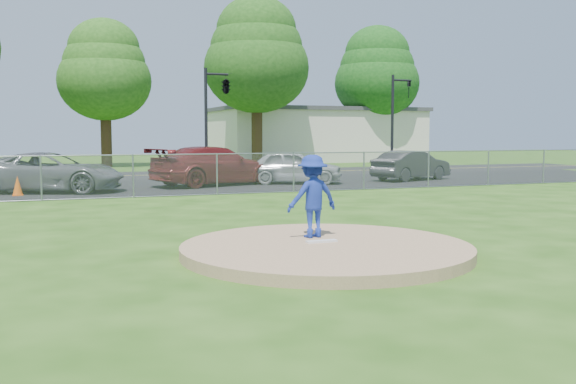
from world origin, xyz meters
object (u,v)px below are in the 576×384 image
object	(u,v)px
tree_far_right	(377,72)
pitcher	(312,196)
tree_right	(257,55)
traffic_cone	(18,186)
parked_car_gray	(50,172)
parked_car_pearl	(293,167)
tree_center	(105,70)
traffic_signal_right	(396,114)
parked_car_darkred	(215,166)
parked_car_charcoal	(411,165)
commercial_building	(315,134)
traffic_signal_center	(224,88)

from	to	relation	value
tree_far_right	pitcher	size ratio (longest dim) A/B	6.59
tree_right	traffic_cone	distance (m)	24.26
traffic_cone	parked_car_gray	bearing A→B (deg)	42.52
parked_car_gray	parked_car_pearl	bearing A→B (deg)	-66.58
tree_center	traffic_cone	world-z (taller)	tree_center
traffic_signal_right	parked_car_darkred	size ratio (longest dim) A/B	0.97
tree_right	parked_car_charcoal	xyz separation A→B (m)	(2.54, -16.15, -6.94)
commercial_building	traffic_signal_right	world-z (taller)	traffic_signal_right
tree_center	parked_car_gray	distance (m)	19.93
tree_right	parked_car_pearl	xyz separation A→B (m)	(-3.52, -16.09, -6.89)
tree_far_right	parked_car_gray	size ratio (longest dim) A/B	1.96
parked_car_darkred	parked_car_charcoal	size ratio (longest dim) A/B	1.35
tree_center	parked_car_pearl	world-z (taller)	tree_center
traffic_signal_center	parked_car_pearl	bearing A→B (deg)	-76.05
tree_center	parked_car_pearl	distance (m)	20.05
commercial_building	pitcher	world-z (taller)	commercial_building
traffic_signal_center	parked_car_gray	world-z (taller)	traffic_signal_center
parked_car_gray	parked_car_darkred	distance (m)	6.77
parked_car_gray	parked_car_pearl	size ratio (longest dim) A/B	1.25
parked_car_gray	parked_car_pearl	distance (m)	10.19
tree_far_right	traffic_signal_right	world-z (taller)	tree_far_right
parked_car_charcoal	tree_center	bearing A→B (deg)	14.91
traffic_cone	parked_car_pearl	distance (m)	11.43
tree_right	parked_car_pearl	world-z (taller)	tree_right
pitcher	parked_car_pearl	distance (m)	16.03
traffic_signal_right	parked_car_pearl	xyz separation A→B (m)	(-8.75, -6.09, -2.61)
commercial_building	parked_car_charcoal	bearing A→B (deg)	-101.39
tree_far_right	parked_car_darkred	world-z (taller)	tree_far_right
parked_car_gray	pitcher	bearing A→B (deg)	-141.97
traffic_signal_center	parked_car_pearl	world-z (taller)	traffic_signal_center
tree_center	parked_car_darkred	size ratio (longest dim) A/B	1.70
pitcher	parked_car_charcoal	distance (m)	18.90
parked_car_darkred	pitcher	bearing A→B (deg)	153.41
tree_right	traffic_cone	xyz separation A→B (m)	(-14.82, -17.77, -7.29)
parked_car_pearl	parked_car_charcoal	bearing A→B (deg)	-67.73
tree_center	parked_car_darkred	xyz separation A→B (m)	(3.01, -17.74, -5.62)
parked_car_darkred	parked_car_pearl	distance (m)	3.49
commercial_building	parked_car_pearl	size ratio (longest dim) A/B	3.74
tree_far_right	traffic_signal_right	distance (m)	14.69
tree_far_right	parked_car_pearl	bearing A→B (deg)	-127.25
traffic_signal_center	parked_car_pearl	distance (m)	7.37
tree_right	traffic_signal_right	distance (m)	12.08
commercial_building	pitcher	size ratio (longest dim) A/B	10.06
commercial_building	traffic_signal_right	size ratio (longest dim) A/B	2.93
traffic_signal_center	traffic_signal_right	world-z (taller)	same
pitcher	parked_car_darkred	distance (m)	15.55
pitcher	tree_right	bearing A→B (deg)	-112.33
pitcher	parked_car_darkred	size ratio (longest dim) A/B	0.28
parked_car_darkred	tree_center	bearing A→B (deg)	-9.81
traffic_signal_center	pitcher	world-z (taller)	traffic_signal_center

